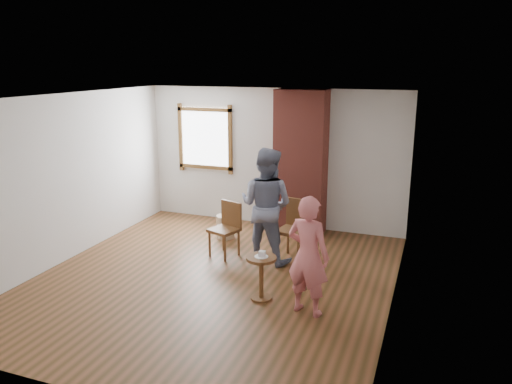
% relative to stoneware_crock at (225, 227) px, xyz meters
% --- Properties ---
extents(ground, '(5.50, 5.50, 0.00)m').
position_rel_stoneware_crock_xyz_m(ground, '(0.55, -1.71, -0.21)').
color(ground, brown).
rests_on(ground, ground).
extents(room_shell, '(5.04, 5.52, 2.62)m').
position_rel_stoneware_crock_xyz_m(room_shell, '(0.49, -1.10, 1.60)').
color(room_shell, silver).
rests_on(room_shell, ground).
extents(brick_chimney, '(0.90, 0.50, 2.60)m').
position_rel_stoneware_crock_xyz_m(brick_chimney, '(1.15, 0.79, 1.09)').
color(brick_chimney, '#954035').
rests_on(brick_chimney, ground).
extents(stoneware_crock, '(0.33, 0.33, 0.41)m').
position_rel_stoneware_crock_xyz_m(stoneware_crock, '(0.00, 0.00, 0.00)').
color(stoneware_crock, '#C9B691').
rests_on(stoneware_crock, ground).
extents(dark_pot, '(0.17, 0.17, 0.14)m').
position_rel_stoneware_crock_xyz_m(dark_pot, '(-0.06, 0.31, -0.13)').
color(dark_pot, black).
rests_on(dark_pot, ground).
extents(dining_chair_left, '(0.52, 0.52, 0.88)m').
position_rel_stoneware_crock_xyz_m(dining_chair_left, '(0.36, -0.74, 0.29)').
color(dining_chair_left, brown).
rests_on(dining_chair_left, ground).
extents(dining_chair_right, '(0.51, 0.51, 0.95)m').
position_rel_stoneware_crock_xyz_m(dining_chair_right, '(1.43, -0.48, 0.33)').
color(dining_chair_right, brown).
rests_on(dining_chair_right, ground).
extents(side_table, '(0.40, 0.40, 0.60)m').
position_rel_stoneware_crock_xyz_m(side_table, '(1.41, -2.03, 0.20)').
color(side_table, brown).
rests_on(side_table, ground).
extents(cake_plate, '(0.18, 0.18, 0.01)m').
position_rel_stoneware_crock_xyz_m(cake_plate, '(1.41, -2.03, 0.40)').
color(cake_plate, white).
rests_on(cake_plate, side_table).
extents(cake_slice, '(0.08, 0.07, 0.06)m').
position_rel_stoneware_crock_xyz_m(cake_slice, '(1.42, -2.03, 0.43)').
color(cake_slice, white).
rests_on(cake_slice, cake_plate).
extents(man, '(0.97, 0.80, 1.81)m').
position_rel_stoneware_crock_xyz_m(man, '(1.02, -0.74, 0.70)').
color(man, '#151A3A').
rests_on(man, ground).
extents(person_pink, '(0.62, 0.48, 1.52)m').
position_rel_stoneware_crock_xyz_m(person_pink, '(2.07, -2.18, 0.56)').
color(person_pink, '#D46A6D').
rests_on(person_pink, ground).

